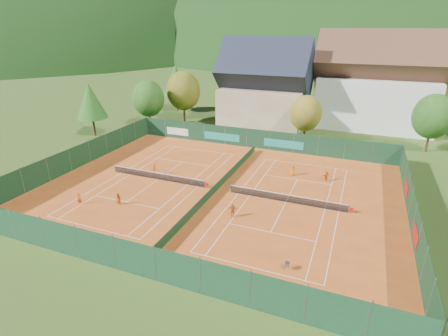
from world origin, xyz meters
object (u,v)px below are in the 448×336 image
chalet (265,90)px  hotel_block_a (376,87)px  player_left_mid (119,199)px  ball_hopper (287,264)px  player_right_far_b (326,176)px  player_right_near (232,210)px  player_left_near (79,199)px  player_left_far (154,169)px  player_right_far_a (293,170)px

chalet → hotel_block_a: 19.94m
hotel_block_a → player_left_mid: size_ratio=16.36×
ball_hopper → player_right_far_b: size_ratio=0.60×
player_right_near → player_right_far_b: 14.49m
player_right_near → player_right_far_b: bearing=36.2°
hotel_block_a → chalet: bearing=-162.5°
player_left_near → hotel_block_a: bearing=34.3°
player_left_far → player_right_far_b: 21.44m
hotel_block_a → player_left_mid: (-24.30, -43.23, -6.72)m
player_left_far → player_right_far_b: bearing=-178.1°
player_right_far_b → player_right_far_a: bearing=-47.2°
player_right_far_b → chalet: bearing=-102.5°
hotel_block_a → ball_hopper: hotel_block_a is taller
hotel_block_a → player_right_far_b: 29.86m
hotel_block_a → player_right_far_b: size_ratio=16.22×
player_left_mid → player_right_far_b: bearing=44.6°
chalet → player_left_mid: bearing=-98.1°
ball_hopper → hotel_block_a: bearing=83.4°
ball_hopper → player_right_near: bearing=138.4°
hotel_block_a → player_left_near: 53.27m
ball_hopper → player_right_far_a: 18.90m
ball_hopper → player_right_far_a: bearing=100.3°
player_left_near → player_right_near: 16.38m
player_right_far_a → player_left_near: bearing=9.2°
player_left_mid → player_right_far_b: (19.59, 14.52, 0.01)m
player_left_far → player_left_mid: bearing=82.1°
hotel_block_a → player_left_near: bearing=-122.3°
chalet → player_right_far_b: bearing=-57.8°
chalet → player_left_mid: size_ratio=12.27×
player_left_far → player_right_far_a: (16.43, 6.24, -0.02)m
ball_hopper → player_left_mid: bearing=168.3°
hotel_block_a → player_right_far_b: hotel_block_a is taller
player_left_far → player_right_far_a: bearing=-173.7°
chalet → player_left_near: bearing=-103.5°
chalet → ball_hopper: bearing=-71.8°
ball_hopper → player_left_near: 22.93m
player_right_near → ball_hopper: bearing=-64.0°
hotel_block_a → player_left_near: hotel_block_a is taller
ball_hopper → player_left_near: bearing=173.8°
player_left_near → player_right_near: size_ratio=0.90×
ball_hopper → player_left_near: size_ratio=0.60×
chalet → player_right_far_a: bearing=-65.7°
chalet → ball_hopper: (13.54, -41.12, -6.07)m
ball_hopper → player_left_mid: 19.24m
player_left_mid → player_left_far: player_left_far is taller
player_left_mid → player_left_far: size_ratio=0.88×
chalet → player_left_near: 40.19m
ball_hopper → player_right_near: size_ratio=0.54×
player_left_far → player_right_near: 14.46m
ball_hopper → player_left_far: (-19.81, 12.35, 0.20)m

